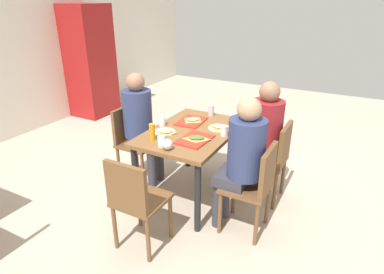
{
  "coord_description": "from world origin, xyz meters",
  "views": [
    {
      "loc": [
        -2.71,
        -1.44,
        2.0
      ],
      "look_at": [
        0.0,
        0.0,
        0.67
      ],
      "focal_mm": 30.46,
      "sensor_mm": 36.0,
      "label": 1
    }
  ],
  "objects_px": {
    "foil_bundle": "(167,144)",
    "drink_fridge": "(90,62)",
    "chair_near_left": "(255,183)",
    "condiment_bottle": "(152,132)",
    "chair_far_side": "(132,138)",
    "pizza_slice_b": "(193,119)",
    "paper_plate_center": "(164,132)",
    "pizza_slice_a": "(196,138)",
    "person_in_brown_jacket": "(262,132)",
    "plastic_cup_b": "(224,131)",
    "person_far_side": "(141,120)",
    "plastic_cup_a": "(162,121)",
    "paper_plate_near_edge": "(219,128)",
    "tray_red_far": "(191,121)",
    "pizza_slice_d": "(219,127)",
    "main_table": "(192,139)",
    "tray_red_near": "(195,139)",
    "soda_can": "(211,110)",
    "chair_near_right": "(274,156)",
    "pizza_slice_c": "(166,131)",
    "chair_left_end": "(135,199)",
    "plastic_cup_c": "(161,141)",
    "person_in_red": "(242,155)"
  },
  "relations": [
    {
      "from": "chair_near_left",
      "to": "person_in_brown_jacket",
      "type": "relative_size",
      "value": 0.68
    },
    {
      "from": "chair_far_side",
      "to": "pizza_slice_b",
      "type": "distance_m",
      "value": 0.76
    },
    {
      "from": "foil_bundle",
      "to": "drink_fridge",
      "type": "distance_m",
      "value": 3.53
    },
    {
      "from": "chair_left_end",
      "to": "pizza_slice_c",
      "type": "relative_size",
      "value": 3.87
    },
    {
      "from": "drink_fridge",
      "to": "tray_red_near",
      "type": "bearing_deg",
      "value": -120.31
    },
    {
      "from": "paper_plate_center",
      "to": "pizza_slice_a",
      "type": "distance_m",
      "value": 0.38
    },
    {
      "from": "paper_plate_near_edge",
      "to": "plastic_cup_b",
      "type": "distance_m",
      "value": 0.2
    },
    {
      "from": "pizza_slice_b",
      "to": "foil_bundle",
      "type": "height_order",
      "value": "foil_bundle"
    },
    {
      "from": "person_in_red",
      "to": "pizza_slice_d",
      "type": "height_order",
      "value": "person_in_red"
    },
    {
      "from": "chair_near_right",
      "to": "soda_can",
      "type": "height_order",
      "value": "soda_can"
    },
    {
      "from": "chair_near_left",
      "to": "drink_fridge",
      "type": "distance_m",
      "value": 4.1
    },
    {
      "from": "person_far_side",
      "to": "chair_near_right",
      "type": "bearing_deg",
      "value": -78.29
    },
    {
      "from": "person_in_brown_jacket",
      "to": "plastic_cup_b",
      "type": "height_order",
      "value": "person_in_brown_jacket"
    },
    {
      "from": "paper_plate_center",
      "to": "pizza_slice_c",
      "type": "xyz_separation_m",
      "value": [
        -0.01,
        -0.02,
        0.01
      ]
    },
    {
      "from": "chair_near_right",
      "to": "pizza_slice_c",
      "type": "xyz_separation_m",
      "value": [
        -0.48,
        0.98,
        0.26
      ]
    },
    {
      "from": "paper_plate_near_edge",
      "to": "foil_bundle",
      "type": "relative_size",
      "value": 2.2
    },
    {
      "from": "person_far_side",
      "to": "plastic_cup_a",
      "type": "bearing_deg",
      "value": -95.57
    },
    {
      "from": "chair_left_end",
      "to": "tray_red_near",
      "type": "height_order",
      "value": "chair_left_end"
    },
    {
      "from": "condiment_bottle",
      "to": "chair_far_side",
      "type": "bearing_deg",
      "value": 55.69
    },
    {
      "from": "chair_near_right",
      "to": "paper_plate_center",
      "type": "relative_size",
      "value": 3.9
    },
    {
      "from": "main_table",
      "to": "soda_can",
      "type": "relative_size",
      "value": 9.7
    },
    {
      "from": "main_table",
      "to": "pizza_slice_d",
      "type": "relative_size",
      "value": 5.84
    },
    {
      "from": "chair_near_left",
      "to": "paper_plate_near_edge",
      "type": "bearing_deg",
      "value": 49.98
    },
    {
      "from": "tray_red_near",
      "to": "paper_plate_center",
      "type": "bearing_deg",
      "value": 85.31
    },
    {
      "from": "pizza_slice_b",
      "to": "plastic_cup_c",
      "type": "distance_m",
      "value": 0.7
    },
    {
      "from": "tray_red_far",
      "to": "paper_plate_center",
      "type": "relative_size",
      "value": 1.64
    },
    {
      "from": "paper_plate_near_edge",
      "to": "soda_can",
      "type": "bearing_deg",
      "value": 36.45
    },
    {
      "from": "person_in_brown_jacket",
      "to": "foil_bundle",
      "type": "bearing_deg",
      "value": 142.01
    },
    {
      "from": "tray_red_far",
      "to": "pizza_slice_d",
      "type": "xyz_separation_m",
      "value": [
        -0.02,
        -0.34,
        0.01
      ]
    },
    {
      "from": "person_in_red",
      "to": "condiment_bottle",
      "type": "height_order",
      "value": "person_in_red"
    },
    {
      "from": "drink_fridge",
      "to": "chair_far_side",
      "type": "bearing_deg",
      "value": -126.72
    },
    {
      "from": "pizza_slice_b",
      "to": "pizza_slice_d",
      "type": "height_order",
      "value": "pizza_slice_b"
    },
    {
      "from": "plastic_cup_a",
      "to": "condiment_bottle",
      "type": "bearing_deg",
      "value": -161.3
    },
    {
      "from": "pizza_slice_b",
      "to": "plastic_cup_b",
      "type": "bearing_deg",
      "value": -113.65
    },
    {
      "from": "condiment_bottle",
      "to": "paper_plate_near_edge",
      "type": "bearing_deg",
      "value": -38.09
    },
    {
      "from": "chair_near_right",
      "to": "pizza_slice_a",
      "type": "distance_m",
      "value": 0.85
    },
    {
      "from": "chair_left_end",
      "to": "tray_red_near",
      "type": "xyz_separation_m",
      "value": [
        0.77,
        -0.14,
        0.25
      ]
    },
    {
      "from": "plastic_cup_a",
      "to": "pizza_slice_b",
      "type": "bearing_deg",
      "value": -42.06
    },
    {
      "from": "paper_plate_near_edge",
      "to": "chair_far_side",
      "type": "bearing_deg",
      "value": 100.02
    },
    {
      "from": "chair_near_left",
      "to": "foil_bundle",
      "type": "bearing_deg",
      "value": 105.17
    },
    {
      "from": "person_far_side",
      "to": "condiment_bottle",
      "type": "xyz_separation_m",
      "value": [
        -0.38,
        -0.42,
        0.08
      ]
    },
    {
      "from": "person_in_red",
      "to": "plastic_cup_a",
      "type": "bearing_deg",
      "value": 74.86
    },
    {
      "from": "chair_near_right",
      "to": "plastic_cup_b",
      "type": "distance_m",
      "value": 0.6
    },
    {
      "from": "tray_red_far",
      "to": "pizza_slice_d",
      "type": "bearing_deg",
      "value": -94.1
    },
    {
      "from": "condiment_bottle",
      "to": "pizza_slice_b",
      "type": "bearing_deg",
      "value": -10.29
    },
    {
      "from": "person_far_side",
      "to": "pizza_slice_c",
      "type": "height_order",
      "value": "person_far_side"
    },
    {
      "from": "person_in_red",
      "to": "person_in_brown_jacket",
      "type": "bearing_deg",
      "value": 0.0
    },
    {
      "from": "tray_red_near",
      "to": "soda_can",
      "type": "height_order",
      "value": "soda_can"
    },
    {
      "from": "foil_bundle",
      "to": "paper_plate_center",
      "type": "bearing_deg",
      "value": 36.45
    },
    {
      "from": "paper_plate_center",
      "to": "plastic_cup_b",
      "type": "distance_m",
      "value": 0.6
    }
  ]
}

